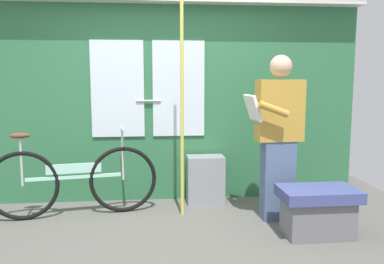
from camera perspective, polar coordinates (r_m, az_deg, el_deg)
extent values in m
cube|color=#56544F|center=(3.88, -2.86, -14.66)|extent=(5.56, 3.99, 0.04)
cube|color=#2D6B42|center=(4.79, -3.72, 3.90)|extent=(4.56, 0.08, 2.27)
cube|color=silver|center=(4.74, -10.40, 5.95)|extent=(0.60, 0.02, 1.10)
cube|color=silver|center=(4.74, -1.89, 6.07)|extent=(0.60, 0.02, 1.10)
cylinder|color=#B2B2B7|center=(4.71, -6.13, 4.37)|extent=(0.28, 0.02, 0.02)
cube|color=silver|center=(4.75, -3.80, 17.87)|extent=(4.56, 0.28, 0.04)
torus|color=black|center=(4.47, -9.62, -6.59)|extent=(0.72, 0.16, 0.72)
torus|color=black|center=(4.50, -22.67, -7.00)|extent=(0.72, 0.16, 0.72)
cube|color=#9EDBC6|center=(4.44, -16.20, -6.09)|extent=(0.95, 0.18, 0.03)
cube|color=#9EDBC6|center=(4.42, -16.24, -4.93)|extent=(0.55, 0.11, 0.10)
cylinder|color=#B7B7BC|center=(4.44, -22.85, -3.77)|extent=(0.02, 0.02, 0.52)
ellipsoid|color=brown|center=(4.40, -23.02, -0.46)|extent=(0.21, 0.12, 0.06)
cylinder|color=#B7B7BC|center=(4.41, -9.70, -3.08)|extent=(0.02, 0.02, 0.56)
cylinder|color=#B7B7BC|center=(4.36, -9.79, 0.52)|extent=(0.09, 0.44, 0.02)
cube|color=slate|center=(4.28, 11.92, -6.62)|extent=(0.33, 0.20, 0.82)
cube|color=#B78C33|center=(4.16, 12.19, 2.98)|extent=(0.47, 0.22, 0.61)
sphere|color=tan|center=(4.15, 12.37, 9.01)|extent=(0.22, 0.22, 0.22)
cube|color=silver|center=(4.06, 8.51, 3.40)|extent=(0.13, 0.35, 0.26)
cylinder|color=#B78C33|center=(3.91, 11.37, 3.16)|extent=(0.31, 0.09, 0.17)
cylinder|color=#B78C33|center=(4.30, 9.47, 3.62)|extent=(0.31, 0.09, 0.17)
cube|color=gray|center=(4.75, 1.88, -6.67)|extent=(0.42, 0.28, 0.55)
cylinder|color=#C6C14C|center=(4.17, -1.41, 3.34)|extent=(0.04, 0.04, 2.27)
cube|color=#3D477F|center=(3.92, 17.30, -8.25)|extent=(0.70, 0.44, 0.10)
cube|color=slate|center=(3.99, 17.17, -11.36)|extent=(0.60, 0.36, 0.35)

